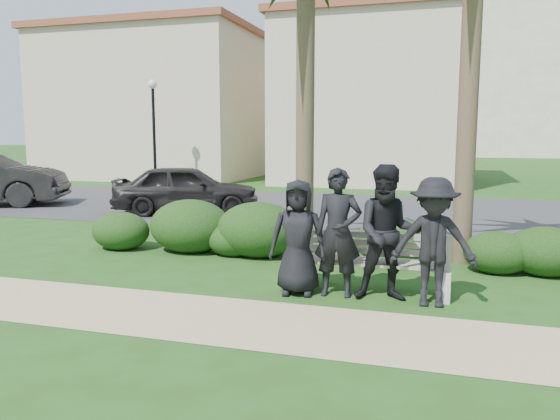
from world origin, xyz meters
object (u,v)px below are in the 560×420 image
Objects in this scene: park_bench at (366,267)px; man_b at (338,233)px; street_lamp at (154,114)px; man_d at (434,242)px; man_a at (298,237)px; man_c at (388,233)px; car_a at (186,189)px.

man_b is (-0.34, -0.28, 0.51)m from park_bench.
man_b reaches higher than park_bench.
street_lamp is at bearing 129.12° from park_bench.
man_a is at bearing 176.37° from man_d.
man_b is 0.67m from man_c.
man_d is (11.00, -12.54, -2.12)m from street_lamp.
man_d is (1.78, -0.03, 0.04)m from man_a.
man_b is at bearing 172.91° from man_d.
street_lamp is 2.39× the size of man_c.
man_a is at bearing -176.26° from man_b.
street_lamp reaches higher than man_b.
street_lamp is 16.82m from man_d.
street_lamp is at bearing 117.92° from man_a.
man_a is at bearing -163.85° from car_a.
car_a is (-4.90, 6.55, -0.11)m from man_a.
man_b is 1.24m from man_d.
man_c is (0.32, -0.29, 0.54)m from park_bench.
car_a is (-5.78, 6.20, 0.32)m from park_bench.
man_d is 9.37m from car_a.
man_b is 0.97× the size of man_c.
street_lamp is 1.09× the size of car_a.
park_bench is 1.04m from man_a.
car_a is (4.32, -5.97, -2.27)m from street_lamp.
man_b is 1.05× the size of man_d.
man_c reaches higher than man_a.
man_c is at bearing -50.08° from street_lamp.
man_c is 0.45× the size of car_a.
man_a is 0.95× the size of man_d.
man_c is at bearing -42.38° from park_bench.
car_a is at bearing 132.65° from man_d.
man_d is at bearing -23.34° from park_bench.
park_bench is 0.68m from man_b.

